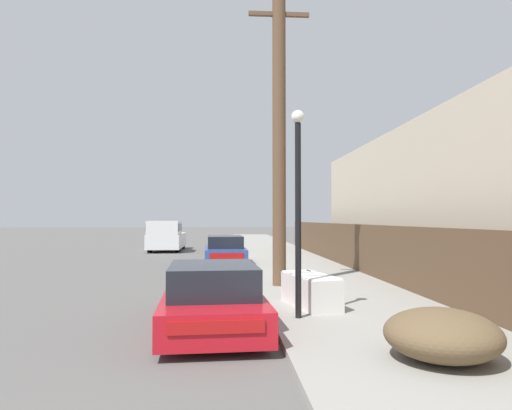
% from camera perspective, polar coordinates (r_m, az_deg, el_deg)
% --- Properties ---
extents(sidewalk_curb, '(4.20, 63.00, 0.12)m').
position_cam_1_polar(sidewalk_curb, '(25.58, 2.92, -6.21)').
color(sidewalk_curb, gray).
rests_on(sidewalk_curb, ground).
extents(discarded_fridge, '(1.11, 1.96, 0.73)m').
position_cam_1_polar(discarded_fridge, '(10.35, 6.81, -10.53)').
color(discarded_fridge, silver).
rests_on(discarded_fridge, sidewalk_curb).
extents(parked_sports_car_red, '(2.04, 4.53, 1.23)m').
position_cam_1_polar(parked_sports_car_red, '(8.81, -5.47, -11.52)').
color(parked_sports_car_red, red).
rests_on(parked_sports_car_red, ground).
extents(car_parked_mid, '(1.88, 4.15, 1.31)m').
position_cam_1_polar(car_parked_mid, '(20.13, -3.92, -5.82)').
color(car_parked_mid, '#2D478C').
rests_on(car_parked_mid, ground).
extents(pickup_truck, '(2.04, 5.40, 1.93)m').
position_cam_1_polar(pickup_truck, '(29.66, -11.16, -3.83)').
color(pickup_truck, silver).
rests_on(pickup_truck, ground).
extents(utility_pole, '(1.80, 0.39, 8.88)m').
position_cam_1_polar(utility_pole, '(13.58, 2.91, 9.18)').
color(utility_pole, brown).
rests_on(utility_pole, sidewalk_curb).
extents(street_lamp, '(0.26, 0.26, 4.09)m').
position_cam_1_polar(street_lamp, '(9.02, 5.28, 1.27)').
color(street_lamp, black).
rests_on(street_lamp, sidewalk_curb).
extents(brush_pile, '(1.56, 1.58, 0.70)m').
position_cam_1_polar(brush_pile, '(6.97, 22.24, -14.76)').
color(brush_pile, brown).
rests_on(brush_pile, sidewalk_curb).
extents(wooden_fence, '(0.08, 30.35, 1.73)m').
position_cam_1_polar(wooden_fence, '(17.67, 12.49, -5.17)').
color(wooden_fence, brown).
rests_on(wooden_fence, sidewalk_curb).
extents(building_right_house, '(6.00, 19.73, 5.16)m').
position_cam_1_polar(building_right_house, '(17.21, 26.93, 0.19)').
color(building_right_house, beige).
rests_on(building_right_house, ground).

